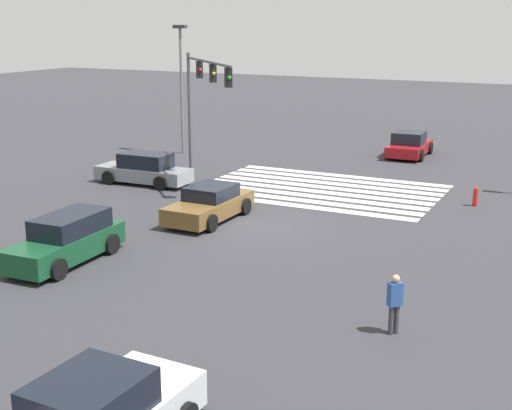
# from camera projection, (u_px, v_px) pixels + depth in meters

# --- Properties ---
(ground_plane) EXTENTS (139.45, 139.45, 0.00)m
(ground_plane) POSITION_uv_depth(u_px,v_px,m) (256.00, 225.00, 28.37)
(ground_plane) COLOR #333338
(crosswalk_markings) EXTENTS (11.28, 7.25, 0.01)m
(crosswalk_markings) POSITION_uv_depth(u_px,v_px,m) (320.00, 189.00, 34.34)
(crosswalk_markings) COLOR silver
(crosswalk_markings) RESTS_ON ground_plane
(traffic_signal_mast) EXTENTS (5.62, 5.62, 6.26)m
(traffic_signal_mast) POSITION_uv_depth(u_px,v_px,m) (202.00, 87.00, 34.79)
(traffic_signal_mast) COLOR #47474C
(traffic_signal_mast) RESTS_ON ground_plane
(car_0) EXTENTS (4.89, 2.05, 1.56)m
(car_0) POSITION_uv_depth(u_px,v_px,m) (144.00, 170.00, 35.27)
(car_0) COLOR gray
(car_0) RESTS_ON ground_plane
(car_1) EXTENTS (2.11, 4.56, 1.42)m
(car_1) POSITION_uv_depth(u_px,v_px,m) (210.00, 204.00, 29.00)
(car_1) COLOR brown
(car_1) RESTS_ON ground_plane
(car_2) EXTENTS (2.31, 4.33, 1.50)m
(car_2) POSITION_uv_depth(u_px,v_px,m) (409.00, 145.00, 42.27)
(car_2) COLOR maroon
(car_2) RESTS_ON ground_plane
(car_4) EXTENTS (2.05, 4.66, 1.62)m
(car_4) POSITION_uv_depth(u_px,v_px,m) (67.00, 240.00, 23.94)
(car_4) COLOR #144728
(car_4) RESTS_ON ground_plane
(pedestrian) EXTENTS (0.41, 0.41, 1.64)m
(pedestrian) POSITION_uv_depth(u_px,v_px,m) (395.00, 301.00, 18.41)
(pedestrian) COLOR #38383D
(pedestrian) RESTS_ON ground_plane
(street_light_pole_a) EXTENTS (0.80, 0.36, 7.61)m
(street_light_pole_a) POSITION_uv_depth(u_px,v_px,m) (181.00, 77.00, 42.34)
(street_light_pole_a) COLOR slate
(street_light_pole_a) RESTS_ON ground_plane
(fire_hydrant) EXTENTS (0.22, 0.22, 0.86)m
(fire_hydrant) POSITION_uv_depth(u_px,v_px,m) (475.00, 197.00, 31.18)
(fire_hydrant) COLOR red
(fire_hydrant) RESTS_ON ground_plane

